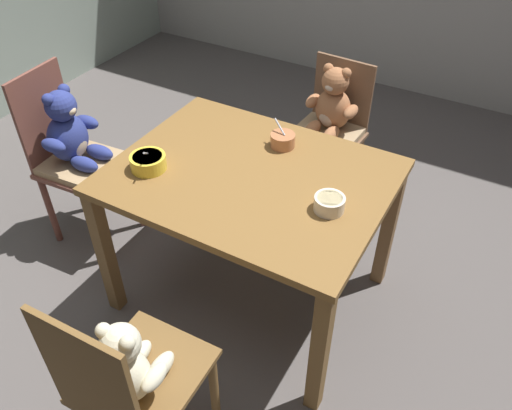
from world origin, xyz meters
TOP-DOWN VIEW (x-y plane):
  - ground_plane at (0.00, 0.00)m, footprint 5.20×5.20m
  - dining_table at (0.00, 0.00)m, footprint 1.14×0.89m
  - teddy_chair_near_front at (0.07, -0.90)m, footprint 0.38×0.43m
  - teddy_chair_near_left at (-1.02, -0.04)m, footprint 0.44×0.40m
  - teddy_chair_far_center at (0.00, 0.88)m, footprint 0.40×0.38m
  - porridge_bowl_cream_near_right at (0.38, -0.05)m, footprint 0.12×0.12m
  - porridge_bowl_yellow_near_left at (-0.39, -0.18)m, footprint 0.15×0.15m
  - porridge_bowl_terracotta_far_center at (0.02, 0.25)m, footprint 0.12×0.11m

SIDE VIEW (x-z plane):
  - ground_plane at x=0.00m, z-range -0.04..0.00m
  - teddy_chair_near_front at x=0.07m, z-range 0.07..1.01m
  - teddy_chair_far_center at x=0.00m, z-range 0.13..0.99m
  - teddy_chair_near_left at x=-1.02m, z-range 0.10..1.06m
  - dining_table at x=0.00m, z-range 0.27..1.01m
  - porridge_bowl_cream_near_right at x=0.38m, z-range 0.74..0.80m
  - porridge_bowl_terracotta_far_center at x=0.02m, z-range 0.72..0.83m
  - porridge_bowl_yellow_near_left at x=-0.39m, z-range 0.71..0.84m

